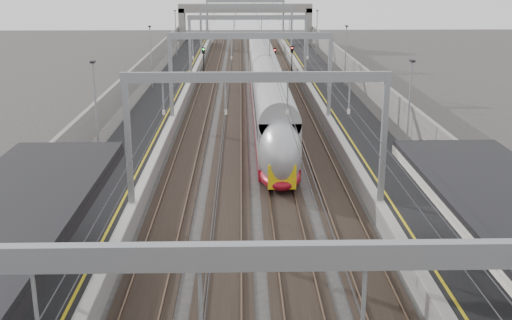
{
  "coord_description": "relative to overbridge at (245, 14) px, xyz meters",
  "views": [
    {
      "loc": [
        -0.73,
        -8.51,
        12.28
      ],
      "look_at": [
        0.0,
        23.11,
        2.87
      ],
      "focal_mm": 45.0,
      "sensor_mm": 36.0,
      "label": 1
    }
  ],
  "objects": [
    {
      "name": "tracks",
      "position": [
        0.0,
        -55.0,
        -5.26
      ],
      "size": [
        11.4,
        140.0,
        0.2
      ],
      "color": "black",
      "rests_on": "ground"
    },
    {
      "name": "wall_left",
      "position": [
        -11.2,
        -55.0,
        -3.71
      ],
      "size": [
        0.3,
        120.0,
        3.2
      ],
      "primitive_type": "cube",
      "color": "gray",
      "rests_on": "ground"
    },
    {
      "name": "signal_red_near",
      "position": [
        3.2,
        -32.82,
        -2.89
      ],
      "size": [
        0.32,
        0.32,
        3.48
      ],
      "color": "black",
      "rests_on": "ground"
    },
    {
      "name": "overbridge",
      "position": [
        0.0,
        0.0,
        0.0
      ],
      "size": [
        22.0,
        2.2,
        6.9
      ],
      "color": "gray",
      "rests_on": "ground"
    },
    {
      "name": "platform_right",
      "position": [
        8.0,
        -55.0,
        -4.81
      ],
      "size": [
        4.0,
        120.0,
        1.0
      ],
      "primitive_type": "cube",
      "color": "black",
      "rests_on": "ground"
    },
    {
      "name": "train",
      "position": [
        1.5,
        -53.46,
        -3.35
      ],
      "size": [
        2.51,
        45.77,
        3.98
      ],
      "color": "maroon",
      "rests_on": "ground"
    },
    {
      "name": "wall_right",
      "position": [
        11.2,
        -55.0,
        -3.71
      ],
      "size": [
        0.3,
        120.0,
        3.2
      ],
      "primitive_type": "cube",
      "color": "gray",
      "rests_on": "ground"
    },
    {
      "name": "platform_left",
      "position": [
        -8.0,
        -55.0,
        -4.81
      ],
      "size": [
        4.0,
        120.0,
        1.0
      ],
      "primitive_type": "cube",
      "color": "black",
      "rests_on": "ground"
    },
    {
      "name": "signal_green",
      "position": [
        -5.2,
        -31.97,
        -2.89
      ],
      "size": [
        0.32,
        0.32,
        3.48
      ],
      "color": "black",
      "rests_on": "ground"
    },
    {
      "name": "signal_red_far",
      "position": [
        5.4,
        -30.88,
        -2.89
      ],
      "size": [
        0.32,
        0.32,
        3.48
      ],
      "color": "black",
      "rests_on": "ground"
    },
    {
      "name": "overhead_line",
      "position": [
        0.0,
        -48.38,
        0.83
      ],
      "size": [
        13.0,
        140.0,
        6.6
      ],
      "color": "gray",
      "rests_on": "platform_left"
    }
  ]
}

